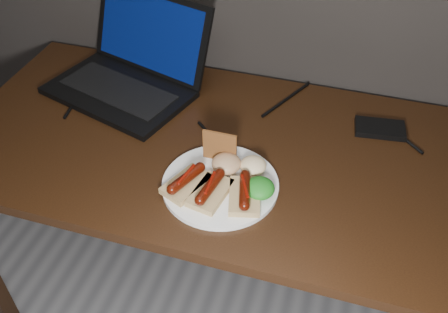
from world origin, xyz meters
TOP-DOWN VIEW (x-y plane):
  - desk at (0.00, 1.38)m, footprint 1.40×0.70m
  - laptop at (-0.32, 1.57)m, footprint 0.49×0.44m
  - hard_drive at (0.41, 1.56)m, footprint 0.14×0.09m
  - desk_cables at (0.01, 1.51)m, footprint 0.99×0.40m
  - plate at (0.06, 1.24)m, footprint 0.30×0.30m
  - bread_sausage_left at (-0.01, 1.20)m, footprint 0.11×0.13m
  - bread_sausage_center at (0.05, 1.19)m, footprint 0.09×0.13m
  - bread_sausage_right at (0.13, 1.20)m, footprint 0.10×0.13m
  - crispbread at (0.03, 1.31)m, footprint 0.09×0.01m
  - salad_greens at (0.15, 1.23)m, footprint 0.07×0.07m
  - salsa_mound at (0.06, 1.28)m, footprint 0.07×0.07m
  - coleslaw_mound at (0.12, 1.30)m, footprint 0.06×0.06m

SIDE VIEW (x-z plane):
  - desk at x=0.00m, z-range 0.29..1.04m
  - desk_cables at x=0.01m, z-range 0.75..0.76m
  - plate at x=0.06m, z-range 0.75..0.76m
  - hard_drive at x=0.41m, z-range 0.75..0.77m
  - bread_sausage_left at x=-0.01m, z-range 0.76..0.80m
  - bread_sausage_center at x=0.05m, z-range 0.76..0.80m
  - bread_sausage_right at x=0.13m, z-range 0.76..0.80m
  - coleslaw_mound at x=0.12m, z-range 0.76..0.80m
  - salad_greens at x=0.15m, z-range 0.76..0.80m
  - salsa_mound at x=0.06m, z-range 0.76..0.80m
  - laptop at x=-0.32m, z-range 0.68..0.93m
  - crispbread at x=0.03m, z-range 0.76..0.85m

